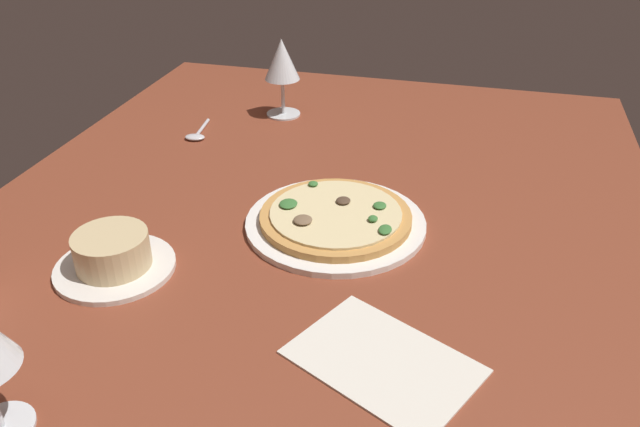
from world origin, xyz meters
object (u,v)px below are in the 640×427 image
object	(u,v)px
ramekin_on_saucer	(113,255)
paper_menu	(383,361)
pizza_main	(336,219)
wine_glass_far	(282,62)
spoon	(197,135)

from	to	relation	value
ramekin_on_saucer	paper_menu	size ratio (longest dim) A/B	0.81
pizza_main	paper_menu	world-z (taller)	pizza_main
wine_glass_far	spoon	world-z (taller)	wine_glass_far
pizza_main	ramekin_on_saucer	distance (cm)	33.35
pizza_main	wine_glass_far	size ratio (longest dim) A/B	1.69
pizza_main	ramekin_on_saucer	size ratio (longest dim) A/B	1.68
ramekin_on_saucer	paper_menu	xyz separation A→B (cm)	(-8.64, -39.58, -2.27)
paper_menu	spoon	distance (cm)	72.05
wine_glass_far	spoon	xyz separation A→B (cm)	(-15.73, 13.45, -11.26)
pizza_main	spoon	bearing A→B (deg)	53.25
pizza_main	paper_menu	bearing A→B (deg)	-156.09
wine_glass_far	paper_menu	distance (cm)	78.60
wine_glass_far	paper_menu	xyz separation A→B (cm)	(-69.86, -34.11, -11.57)
wine_glass_far	paper_menu	world-z (taller)	wine_glass_far
pizza_main	wine_glass_far	xyz separation A→B (cm)	(42.03, 21.77, 10.54)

